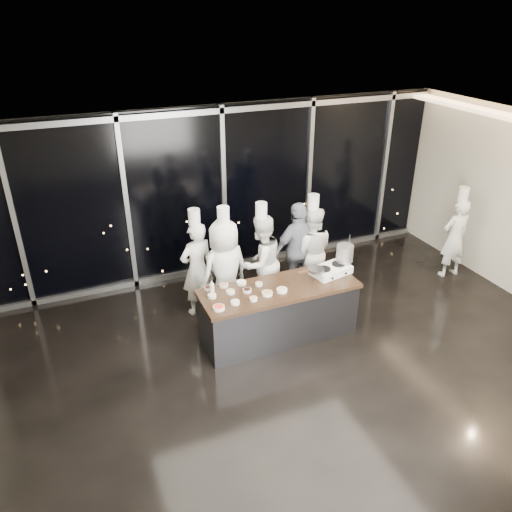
{
  "coord_description": "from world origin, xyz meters",
  "views": [
    {
      "loc": [
        -2.85,
        -5.01,
        4.79
      ],
      "look_at": [
        -0.26,
        1.2,
        1.34
      ],
      "focal_mm": 35.0,
      "sensor_mm": 36.0,
      "label": 1
    }
  ],
  "objects_px": {
    "chef_right": "(311,250)",
    "frying_pan": "(316,270)",
    "chef_far_left": "(197,268)",
    "chef_center": "(261,262)",
    "guest": "(298,250)",
    "stock_pot": "(345,253)",
    "chef_side": "(455,237)",
    "demo_counter": "(279,312)",
    "stove": "(331,270)",
    "chef_left": "(225,271)"
  },
  "relations": [
    {
      "from": "chef_center",
      "to": "chef_right",
      "type": "xyz_separation_m",
      "value": [
        1.01,
        0.09,
        -0.02
      ]
    },
    {
      "from": "chef_center",
      "to": "guest",
      "type": "height_order",
      "value": "chef_center"
    },
    {
      "from": "guest",
      "to": "stock_pot",
      "type": "bearing_deg",
      "value": 102.68
    },
    {
      "from": "chef_center",
      "to": "chef_right",
      "type": "distance_m",
      "value": 1.01
    },
    {
      "from": "frying_pan",
      "to": "guest",
      "type": "bearing_deg",
      "value": 65.74
    },
    {
      "from": "stove",
      "to": "chef_right",
      "type": "xyz_separation_m",
      "value": [
        0.16,
        0.97,
        -0.13
      ]
    },
    {
      "from": "demo_counter",
      "to": "stock_pot",
      "type": "bearing_deg",
      "value": 6.62
    },
    {
      "from": "chef_right",
      "to": "chef_far_left",
      "type": "bearing_deg",
      "value": 19.46
    },
    {
      "from": "frying_pan",
      "to": "stock_pot",
      "type": "height_order",
      "value": "stock_pot"
    },
    {
      "from": "frying_pan",
      "to": "chef_left",
      "type": "height_order",
      "value": "chef_left"
    },
    {
      "from": "stock_pot",
      "to": "chef_far_left",
      "type": "relative_size",
      "value": 0.14
    },
    {
      "from": "demo_counter",
      "to": "chef_right",
      "type": "bearing_deg",
      "value": 43.17
    },
    {
      "from": "stove",
      "to": "frying_pan",
      "type": "distance_m",
      "value": 0.34
    },
    {
      "from": "frying_pan",
      "to": "stock_pot",
      "type": "distance_m",
      "value": 0.62
    },
    {
      "from": "chef_center",
      "to": "guest",
      "type": "relative_size",
      "value": 1.09
    },
    {
      "from": "frying_pan",
      "to": "stock_pot",
      "type": "relative_size",
      "value": 1.74
    },
    {
      "from": "frying_pan",
      "to": "stock_pot",
      "type": "xyz_separation_m",
      "value": [
        0.6,
        0.13,
        0.11
      ]
    },
    {
      "from": "frying_pan",
      "to": "chef_far_left",
      "type": "relative_size",
      "value": 0.25
    },
    {
      "from": "stove",
      "to": "stock_pot",
      "type": "bearing_deg",
      "value": 3.6
    },
    {
      "from": "stock_pot",
      "to": "chef_side",
      "type": "bearing_deg",
      "value": 8.43
    },
    {
      "from": "chef_far_left",
      "to": "guest",
      "type": "height_order",
      "value": "chef_far_left"
    },
    {
      "from": "chef_far_left",
      "to": "stove",
      "type": "bearing_deg",
      "value": 135.3
    },
    {
      "from": "chef_far_left",
      "to": "chef_center",
      "type": "height_order",
      "value": "chef_center"
    },
    {
      "from": "chef_far_left",
      "to": "chef_side",
      "type": "bearing_deg",
      "value": 158.14
    },
    {
      "from": "chef_far_left",
      "to": "chef_side",
      "type": "distance_m",
      "value": 4.92
    },
    {
      "from": "guest",
      "to": "chef_right",
      "type": "height_order",
      "value": "chef_right"
    },
    {
      "from": "stove",
      "to": "chef_center",
      "type": "distance_m",
      "value": 1.22
    },
    {
      "from": "stove",
      "to": "guest",
      "type": "relative_size",
      "value": 0.38
    },
    {
      "from": "chef_far_left",
      "to": "chef_right",
      "type": "distance_m",
      "value": 2.06
    },
    {
      "from": "chef_center",
      "to": "chef_side",
      "type": "distance_m",
      "value": 3.85
    },
    {
      "from": "stove",
      "to": "chef_side",
      "type": "distance_m",
      "value": 3.02
    },
    {
      "from": "stove",
      "to": "stock_pot",
      "type": "height_order",
      "value": "stock_pot"
    },
    {
      "from": "stove",
      "to": "chef_left",
      "type": "bearing_deg",
      "value": 142.57
    },
    {
      "from": "frying_pan",
      "to": "chef_side",
      "type": "bearing_deg",
      "value": -2.07
    },
    {
      "from": "demo_counter",
      "to": "stove",
      "type": "xyz_separation_m",
      "value": [
        0.94,
        0.07,
        0.51
      ]
    },
    {
      "from": "demo_counter",
      "to": "stove",
      "type": "bearing_deg",
      "value": 4.12
    },
    {
      "from": "frying_pan",
      "to": "chef_center",
      "type": "distance_m",
      "value": 1.09
    },
    {
      "from": "stove",
      "to": "frying_pan",
      "type": "xyz_separation_m",
      "value": [
        -0.32,
        -0.05,
        0.1
      ]
    },
    {
      "from": "demo_counter",
      "to": "frying_pan",
      "type": "xyz_separation_m",
      "value": [
        0.63,
        0.01,
        0.61
      ]
    },
    {
      "from": "demo_counter",
      "to": "chef_side",
      "type": "xyz_separation_m",
      "value": [
        3.92,
        0.54,
        0.36
      ]
    },
    {
      "from": "chef_left",
      "to": "chef_right",
      "type": "relative_size",
      "value": 1.06
    },
    {
      "from": "demo_counter",
      "to": "frying_pan",
      "type": "relative_size",
      "value": 5.2
    },
    {
      "from": "chef_right",
      "to": "frying_pan",
      "type": "bearing_deg",
      "value": 88.2
    },
    {
      "from": "demo_counter",
      "to": "chef_right",
      "type": "xyz_separation_m",
      "value": [
        1.1,
        1.03,
        0.39
      ]
    },
    {
      "from": "stove",
      "to": "chef_right",
      "type": "bearing_deg",
      "value": 69.38
    },
    {
      "from": "stock_pot",
      "to": "chef_center",
      "type": "height_order",
      "value": "chef_center"
    },
    {
      "from": "stove",
      "to": "chef_center",
      "type": "relative_size",
      "value": 0.35
    },
    {
      "from": "stove",
      "to": "demo_counter",
      "type": "bearing_deg",
      "value": 172.94
    },
    {
      "from": "frying_pan",
      "to": "chef_center",
      "type": "bearing_deg",
      "value": 108.53
    },
    {
      "from": "chef_far_left",
      "to": "chef_right",
      "type": "height_order",
      "value": "chef_far_left"
    }
  ]
}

